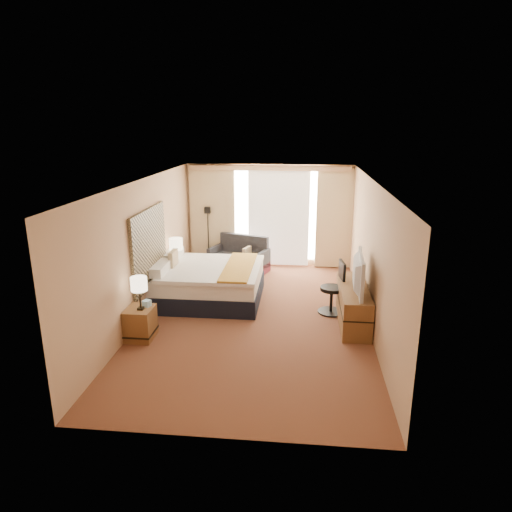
# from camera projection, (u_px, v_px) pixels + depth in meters

# --- Properties ---
(floor) EXTENTS (4.20, 7.00, 0.02)m
(floor) POSITION_uv_depth(u_px,v_px,m) (255.00, 318.00, 8.72)
(floor) COLOR maroon
(floor) RESTS_ON ground
(ceiling) EXTENTS (4.20, 7.00, 0.02)m
(ceiling) POSITION_uv_depth(u_px,v_px,m) (255.00, 181.00, 7.99)
(ceiling) COLOR silver
(ceiling) RESTS_ON wall_back
(wall_back) EXTENTS (4.20, 0.02, 2.60)m
(wall_back) POSITION_uv_depth(u_px,v_px,m) (269.00, 216.00, 11.70)
(wall_back) COLOR tan
(wall_back) RESTS_ON ground
(wall_front) EXTENTS (4.20, 0.02, 2.60)m
(wall_front) POSITION_uv_depth(u_px,v_px,m) (222.00, 338.00, 5.01)
(wall_front) COLOR tan
(wall_front) RESTS_ON ground
(wall_left) EXTENTS (0.02, 7.00, 2.60)m
(wall_left) POSITION_uv_depth(u_px,v_px,m) (144.00, 249.00, 8.56)
(wall_left) COLOR tan
(wall_left) RESTS_ON ground
(wall_right) EXTENTS (0.02, 7.00, 2.60)m
(wall_right) POSITION_uv_depth(u_px,v_px,m) (371.00, 256.00, 8.15)
(wall_right) COLOR tan
(wall_right) RESTS_ON ground
(headboard) EXTENTS (0.06, 1.85, 1.50)m
(headboard) POSITION_uv_depth(u_px,v_px,m) (149.00, 248.00, 8.76)
(headboard) COLOR black
(headboard) RESTS_ON wall_left
(nightstand_left) EXTENTS (0.45, 0.52, 0.55)m
(nightstand_left) POSITION_uv_depth(u_px,v_px,m) (140.00, 323.00, 7.82)
(nightstand_left) COLOR brown
(nightstand_left) RESTS_ON floor
(nightstand_right) EXTENTS (0.45, 0.52, 0.55)m
(nightstand_right) POSITION_uv_depth(u_px,v_px,m) (179.00, 277.00, 10.21)
(nightstand_right) COLOR brown
(nightstand_right) RESTS_ON floor
(media_dresser) EXTENTS (0.50, 1.80, 0.70)m
(media_dresser) POSITION_uv_depth(u_px,v_px,m) (353.00, 304.00, 8.44)
(media_dresser) COLOR brown
(media_dresser) RESTS_ON floor
(window) EXTENTS (2.30, 0.02, 2.30)m
(window) POSITION_uv_depth(u_px,v_px,m) (279.00, 215.00, 11.64)
(window) COLOR white
(window) RESTS_ON wall_back
(curtains) EXTENTS (4.12, 0.19, 2.56)m
(curtains) POSITION_uv_depth(u_px,v_px,m) (269.00, 212.00, 11.56)
(curtains) COLOR beige
(curtains) RESTS_ON floor
(bed) EXTENTS (2.15, 1.96, 1.04)m
(bed) POSITION_uv_depth(u_px,v_px,m) (209.00, 282.00, 9.53)
(bed) COLOR black
(bed) RESTS_ON floor
(loveseat) EXTENTS (1.58, 1.18, 0.88)m
(loveseat) POSITION_uv_depth(u_px,v_px,m) (240.00, 260.00, 11.42)
(loveseat) COLOR maroon
(loveseat) RESTS_ON floor
(floor_lamp) EXTENTS (0.19, 0.19, 1.53)m
(floor_lamp) POSITION_uv_depth(u_px,v_px,m) (208.00, 224.00, 11.72)
(floor_lamp) COLOR black
(floor_lamp) RESTS_ON floor
(desk_chair) EXTENTS (0.51, 0.51, 1.05)m
(desk_chair) POSITION_uv_depth(u_px,v_px,m) (335.00, 290.00, 8.84)
(desk_chair) COLOR black
(desk_chair) RESTS_ON floor
(lamp_left) EXTENTS (0.27, 0.27, 0.58)m
(lamp_left) POSITION_uv_depth(u_px,v_px,m) (139.00, 285.00, 7.58)
(lamp_left) COLOR black
(lamp_left) RESTS_ON nightstand_left
(lamp_right) EXTENTS (0.29, 0.29, 0.62)m
(lamp_right) POSITION_uv_depth(u_px,v_px,m) (176.00, 245.00, 9.97)
(lamp_right) COLOR black
(lamp_right) RESTS_ON nightstand_right
(tissue_box) EXTENTS (0.15, 0.15, 0.11)m
(tissue_box) POSITION_uv_depth(u_px,v_px,m) (147.00, 303.00, 7.83)
(tissue_box) COLOR #98CEEB
(tissue_box) RESTS_ON nightstand_left
(telephone) EXTENTS (0.21, 0.19, 0.07)m
(telephone) POSITION_uv_depth(u_px,v_px,m) (183.00, 265.00, 10.03)
(telephone) COLOR black
(telephone) RESTS_ON nightstand_right
(television) EXTENTS (0.23, 1.19, 0.68)m
(television) POSITION_uv_depth(u_px,v_px,m) (354.00, 273.00, 8.04)
(television) COLOR black
(television) RESTS_ON media_dresser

